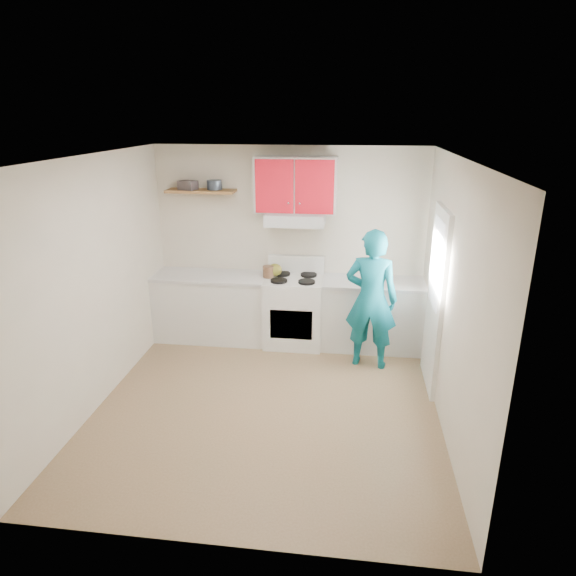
# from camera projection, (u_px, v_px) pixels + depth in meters

# --- Properties ---
(floor) EXTENTS (3.80, 3.80, 0.00)m
(floor) POSITION_uv_depth(u_px,v_px,m) (268.00, 404.00, 5.42)
(floor) COLOR brown
(floor) RESTS_ON ground
(ceiling) EXTENTS (3.60, 3.80, 0.04)m
(ceiling) POSITION_uv_depth(u_px,v_px,m) (264.00, 157.00, 4.56)
(ceiling) COLOR white
(ceiling) RESTS_ON floor
(back_wall) EXTENTS (3.60, 0.04, 2.60)m
(back_wall) POSITION_uv_depth(u_px,v_px,m) (290.00, 244.00, 6.77)
(back_wall) COLOR beige
(back_wall) RESTS_ON floor
(front_wall) EXTENTS (3.60, 0.04, 2.60)m
(front_wall) POSITION_uv_depth(u_px,v_px,m) (217.00, 390.00, 3.22)
(front_wall) COLOR beige
(front_wall) RESTS_ON floor
(left_wall) EXTENTS (0.04, 3.80, 2.60)m
(left_wall) POSITION_uv_depth(u_px,v_px,m) (96.00, 284.00, 5.21)
(left_wall) COLOR beige
(left_wall) RESTS_ON floor
(right_wall) EXTENTS (0.04, 3.80, 2.60)m
(right_wall) POSITION_uv_depth(u_px,v_px,m) (452.00, 299.00, 4.78)
(right_wall) COLOR beige
(right_wall) RESTS_ON floor
(door) EXTENTS (0.05, 0.85, 2.05)m
(door) POSITION_uv_depth(u_px,v_px,m) (435.00, 300.00, 5.53)
(door) COLOR white
(door) RESTS_ON floor
(door_glass) EXTENTS (0.01, 0.55, 0.95)m
(door_glass) POSITION_uv_depth(u_px,v_px,m) (437.00, 263.00, 5.39)
(door_glass) COLOR white
(door_glass) RESTS_ON door
(counter_left) EXTENTS (1.52, 0.60, 0.90)m
(counter_left) POSITION_uv_depth(u_px,v_px,m) (212.00, 307.00, 6.90)
(counter_left) COLOR silver
(counter_left) RESTS_ON floor
(counter_right) EXTENTS (1.32, 0.60, 0.90)m
(counter_right) POSITION_uv_depth(u_px,v_px,m) (372.00, 315.00, 6.64)
(counter_right) COLOR silver
(counter_right) RESTS_ON floor
(stove) EXTENTS (0.76, 0.65, 0.92)m
(stove) POSITION_uv_depth(u_px,v_px,m) (294.00, 311.00, 6.73)
(stove) COLOR white
(stove) RESTS_ON floor
(range_hood) EXTENTS (0.76, 0.44, 0.15)m
(range_hood) POSITION_uv_depth(u_px,v_px,m) (295.00, 219.00, 6.42)
(range_hood) COLOR silver
(range_hood) RESTS_ON back_wall
(upper_cabinets) EXTENTS (1.02, 0.33, 0.70)m
(upper_cabinets) POSITION_uv_depth(u_px,v_px,m) (296.00, 185.00, 6.34)
(upper_cabinets) COLOR red
(upper_cabinets) RESTS_ON back_wall
(shelf) EXTENTS (0.90, 0.30, 0.04)m
(shelf) POSITION_uv_depth(u_px,v_px,m) (201.00, 191.00, 6.53)
(shelf) COLOR brown
(shelf) RESTS_ON back_wall
(books) EXTENTS (0.26, 0.22, 0.12)m
(books) POSITION_uv_depth(u_px,v_px,m) (188.00, 185.00, 6.49)
(books) COLOR #373033
(books) RESTS_ON shelf
(tin) EXTENTS (0.26, 0.26, 0.12)m
(tin) POSITION_uv_depth(u_px,v_px,m) (214.00, 185.00, 6.51)
(tin) COLOR #333D4C
(tin) RESTS_ON shelf
(kettle) EXTENTS (0.24, 0.24, 0.17)m
(kettle) POSITION_uv_depth(u_px,v_px,m) (275.00, 270.00, 6.68)
(kettle) COLOR olive
(kettle) RESTS_ON stove
(crock) EXTENTS (0.16, 0.16, 0.17)m
(crock) POSITION_uv_depth(u_px,v_px,m) (268.00, 272.00, 6.63)
(crock) COLOR #503423
(crock) RESTS_ON counter_left
(cutting_board) EXTENTS (0.34, 0.28, 0.02)m
(cutting_board) POSITION_uv_depth(u_px,v_px,m) (350.00, 284.00, 6.43)
(cutting_board) COLOR olive
(cutting_board) RESTS_ON counter_right
(silicone_mat) EXTENTS (0.40, 0.37, 0.01)m
(silicone_mat) POSITION_uv_depth(u_px,v_px,m) (396.00, 285.00, 6.38)
(silicone_mat) COLOR red
(silicone_mat) RESTS_ON counter_right
(person) EXTENTS (0.69, 0.52, 1.73)m
(person) POSITION_uv_depth(u_px,v_px,m) (371.00, 299.00, 6.01)
(person) COLOR #0E6C7E
(person) RESTS_ON floor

